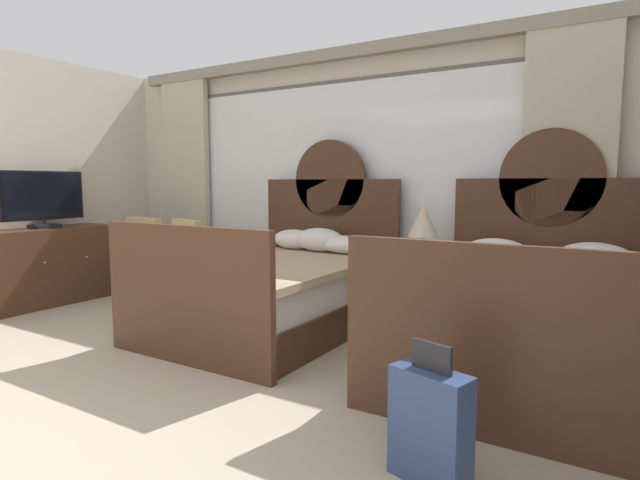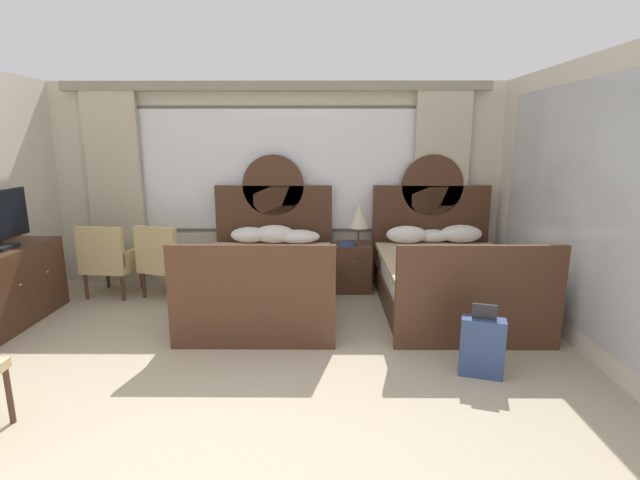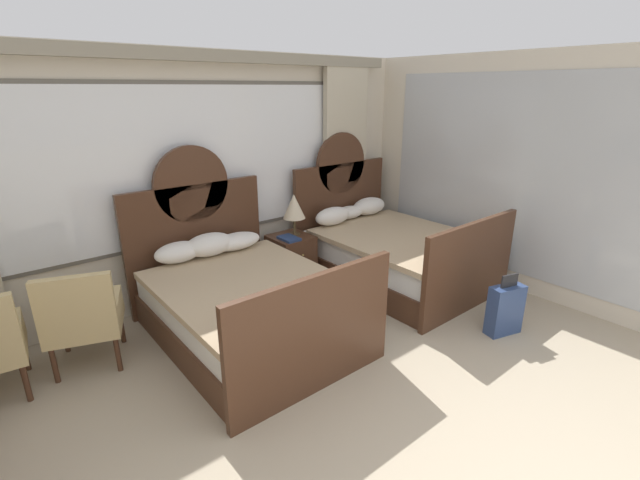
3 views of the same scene
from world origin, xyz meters
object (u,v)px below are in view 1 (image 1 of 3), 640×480
dresser_minibar (31,268)px  armchair_by_window_centre (156,254)px  table_lamp_on_nightstand (423,221)px  book_on_nightstand (402,258)px  tv_flatscreen (43,199)px  bed_near_window (276,287)px  nightstand_between_beds (414,293)px  armchair_by_window_left (201,258)px  suitcase_on_floor (430,426)px  bed_near_mirror (525,320)px

dresser_minibar → armchair_by_window_centre: armchair_by_window_centre is taller
table_lamp_on_nightstand → book_on_nightstand: bearing=-147.1°
table_lamp_on_nightstand → tv_flatscreen: (-3.80, -1.22, 0.17)m
bed_near_window → nightstand_between_beds: size_ratio=3.42×
armchair_by_window_left → suitcase_on_floor: 3.87m
dresser_minibar → tv_flatscreen: size_ratio=1.91×
bed_near_mirror → armchair_by_window_left: bed_near_mirror is taller
bed_near_window → table_lamp_on_nightstand: bed_near_window is taller
suitcase_on_floor → dresser_minibar: bearing=169.1°
book_on_nightstand → armchair_by_window_centre: armchair_by_window_centre is taller
nightstand_between_beds → table_lamp_on_nightstand: size_ratio=1.23×
tv_flatscreen → bed_near_window: bearing=11.2°
bed_near_window → nightstand_between_beds: (1.06, 0.68, -0.06)m
dresser_minibar → suitcase_on_floor: dresser_minibar is taller
bed_near_mirror → dresser_minibar: bearing=-171.8°
bed_near_window → armchair_by_window_left: bed_near_window is taller
nightstand_between_beds → suitcase_on_floor: suitcase_on_floor is taller
bed_near_window → book_on_nightstand: (0.97, 0.59, 0.26)m
table_lamp_on_nightstand → armchair_by_window_left: size_ratio=0.55×
bed_near_window → tv_flatscreen: bed_near_window is taller
bed_near_mirror → table_lamp_on_nightstand: bed_near_mirror is taller
tv_flatscreen → armchair_by_window_centre: tv_flatscreen is taller
dresser_minibar → armchair_by_window_centre: (0.68, 1.10, 0.07)m
bed_near_mirror → armchair_by_window_left: size_ratio=2.31×
table_lamp_on_nightstand → armchair_by_window_left: bearing=-173.3°
bed_near_mirror → suitcase_on_floor: (-0.13, -1.60, -0.12)m
bed_near_mirror → armchair_by_window_left: 3.45m
bed_near_mirror → nightstand_between_beds: bed_near_mirror is taller
bed_near_mirror → tv_flatscreen: bearing=-173.7°
nightstand_between_beds → book_on_nightstand: size_ratio=2.39×
nightstand_between_beds → table_lamp_on_nightstand: table_lamp_on_nightstand is taller
tv_flatscreen → armchair_by_window_left: (1.36, 0.94, -0.66)m
bed_near_window → bed_near_mirror: (2.12, -0.00, -0.00)m
bed_near_mirror → nightstand_between_beds: (-1.06, 0.68, -0.06)m
suitcase_on_floor → nightstand_between_beds: bearing=112.3°
nightstand_between_beds → tv_flatscreen: tv_flatscreen is taller
nightstand_between_beds → armchair_by_window_centre: armchair_by_window_centre is taller
tv_flatscreen → nightstand_between_beds: bearing=18.0°
tv_flatscreen → dresser_minibar: bearing=-99.6°
table_lamp_on_nightstand → dresser_minibar: table_lamp_on_nightstand is taller
bed_near_mirror → table_lamp_on_nightstand: (-0.99, 0.69, 0.60)m
tv_flatscreen → suitcase_on_floor: (4.67, -1.07, -0.89)m
book_on_nightstand → tv_flatscreen: (-3.64, -1.12, 0.51)m
dresser_minibar → armchair_by_window_left: armchair_by_window_left is taller
bed_near_window → tv_flatscreen: (-2.67, -0.53, 0.77)m
armchair_by_window_centre → suitcase_on_floor: (4.01, -2.00, -0.23)m
dresser_minibar → armchair_by_window_centre: 1.29m
bed_near_window → bed_near_mirror: size_ratio=1.00×
bed_near_window → table_lamp_on_nightstand: size_ratio=4.22×
dresser_minibar → suitcase_on_floor: 4.78m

